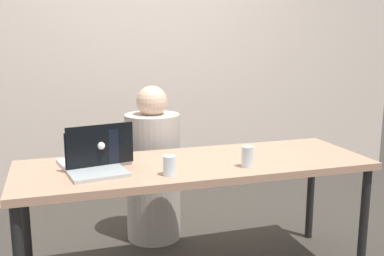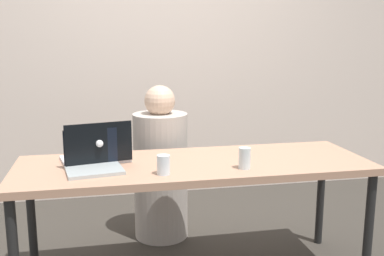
{
  "view_description": "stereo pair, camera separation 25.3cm",
  "coord_description": "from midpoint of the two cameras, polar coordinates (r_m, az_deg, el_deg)",
  "views": [
    {
      "loc": [
        -0.74,
        -2.3,
        1.38
      ],
      "look_at": [
        0.0,
        0.07,
        0.88
      ],
      "focal_mm": 42.0,
      "sensor_mm": 36.0,
      "label": 1
    },
    {
      "loc": [
        -0.5,
        -2.36,
        1.38
      ],
      "look_at": [
        0.0,
        0.07,
        0.88
      ],
      "focal_mm": 42.0,
      "sensor_mm": 36.0,
      "label": 2
    }
  ],
  "objects": [
    {
      "name": "back_wall",
      "position": [
        3.95,
        -2.55,
        9.58
      ],
      "size": [
        5.09,
        0.1,
        2.52
      ],
      "primitive_type": "cube",
      "color": "beige",
      "rests_on": "ground"
    },
    {
      "name": "desk",
      "position": [
        2.52,
        3.18,
        -5.67
      ],
      "size": [
        1.96,
        0.66,
        0.7
      ],
      "color": "tan",
      "rests_on": "ground"
    },
    {
      "name": "person_at_center",
      "position": [
        3.13,
        -1.68,
        -5.49
      ],
      "size": [
        0.41,
        0.41,
        1.07
      ],
      "rotation": [
        0.0,
        0.0,
        3.25
      ],
      "color": "#B8ACA1",
      "rests_on": "ground"
    },
    {
      "name": "laptop_back_left",
      "position": [
        2.51,
        -9.25,
        -3.24
      ],
      "size": [
        0.4,
        0.32,
        0.24
      ],
      "rotation": [
        0.0,
        0.0,
        3.35
      ],
      "color": "silver",
      "rests_on": "desk"
    },
    {
      "name": "laptop_front_left",
      "position": [
        2.37,
        -9.47,
        -4.29
      ],
      "size": [
        0.31,
        0.26,
        0.21
      ],
      "rotation": [
        0.0,
        0.0,
        0.16
      ],
      "color": "#ADB5B5",
      "rests_on": "desk"
    },
    {
      "name": "water_glass_right",
      "position": [
        2.4,
        9.71,
        -4.01
      ],
      "size": [
        0.06,
        0.06,
        0.11
      ],
      "color": "silver",
      "rests_on": "desk"
    },
    {
      "name": "water_glass_left",
      "position": [
        2.27,
        -0.46,
        -4.91
      ],
      "size": [
        0.07,
        0.07,
        0.1
      ],
      "color": "silver",
      "rests_on": "desk"
    }
  ]
}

